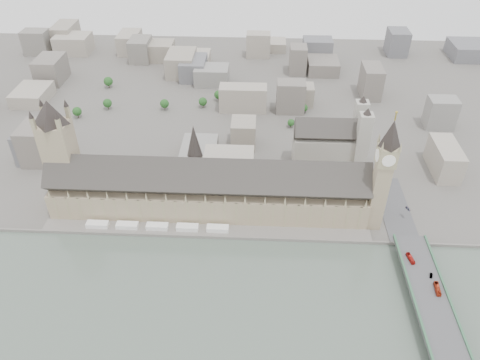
{
  "coord_description": "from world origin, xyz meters",
  "views": [
    {
      "loc": [
        42.34,
        -289.09,
        264.5
      ],
      "look_at": [
        26.61,
        27.99,
        28.11
      ],
      "focal_mm": 35.0,
      "sensor_mm": 36.0,
      "label": 1
    }
  ],
  "objects_px": {
    "victoria_tower": "(59,150)",
    "red_bus_north": "(411,258)",
    "car_approach": "(408,209)",
    "car_silver": "(431,275)",
    "westminster_bridge": "(434,317)",
    "elizabeth_tower": "(384,168)",
    "red_bus_south": "(437,289)",
    "palace_of_westminster": "(208,190)",
    "westminster_abbey": "(331,143)"
  },
  "relations": [
    {
      "from": "elizabeth_tower",
      "to": "car_approach",
      "type": "relative_size",
      "value": 20.13
    },
    {
      "from": "red_bus_south",
      "to": "car_silver",
      "type": "bearing_deg",
      "value": 97.04
    },
    {
      "from": "westminster_abbey",
      "to": "red_bus_north",
      "type": "bearing_deg",
      "value": -71.49
    },
    {
      "from": "victoria_tower",
      "to": "car_approach",
      "type": "xyz_separation_m",
      "value": [
        290.47,
        -8.38,
        -44.18
      ]
    },
    {
      "from": "red_bus_north",
      "to": "red_bus_south",
      "type": "xyz_separation_m",
      "value": [
        11.53,
        -28.23,
        0.16
      ]
    },
    {
      "from": "car_approach",
      "to": "westminster_abbey",
      "type": "bearing_deg",
      "value": 104.99
    },
    {
      "from": "elizabeth_tower",
      "to": "red_bus_south",
      "type": "relative_size",
      "value": 8.93
    },
    {
      "from": "westminster_bridge",
      "to": "elizabeth_tower",
      "type": "bearing_deg",
      "value": 104.11
    },
    {
      "from": "victoria_tower",
      "to": "westminster_abbey",
      "type": "xyz_separation_m",
      "value": [
        232.92,
        69.0,
        -30.12
      ]
    },
    {
      "from": "red_bus_north",
      "to": "car_silver",
      "type": "xyz_separation_m",
      "value": [
        10.99,
        -15.48,
        -0.73
      ]
    },
    {
      "from": "westminster_bridge",
      "to": "red_bus_north",
      "type": "bearing_deg",
      "value": 96.86
    },
    {
      "from": "red_bus_north",
      "to": "car_approach",
      "type": "distance_m",
      "value": 59.6
    },
    {
      "from": "palace_of_westminster",
      "to": "westminster_abbey",
      "type": "bearing_deg",
      "value": 34.17
    },
    {
      "from": "victoria_tower",
      "to": "red_bus_south",
      "type": "bearing_deg",
      "value": -18.14
    },
    {
      "from": "elizabeth_tower",
      "to": "car_approach",
      "type": "xyz_separation_m",
      "value": [
        30.47,
        9.62,
        -47.06
      ]
    },
    {
      "from": "red_bus_north",
      "to": "car_silver",
      "type": "relative_size",
      "value": 2.27
    },
    {
      "from": "elizabeth_tower",
      "to": "victoria_tower",
      "type": "xyz_separation_m",
      "value": [
        -260.0,
        18.0,
        -2.88
      ]
    },
    {
      "from": "elizabeth_tower",
      "to": "westminster_abbey",
      "type": "height_order",
      "value": "elizabeth_tower"
    },
    {
      "from": "palace_of_westminster",
      "to": "red_bus_south",
      "type": "bearing_deg",
      "value": -27.84
    },
    {
      "from": "car_silver",
      "to": "car_approach",
      "type": "relative_size",
      "value": 0.9
    },
    {
      "from": "elizabeth_tower",
      "to": "westminster_abbey",
      "type": "xyz_separation_m",
      "value": [
        -27.08,
        87.0,
        -33.01
      ]
    },
    {
      "from": "palace_of_westminster",
      "to": "car_approach",
      "type": "relative_size",
      "value": 49.62
    },
    {
      "from": "victoria_tower",
      "to": "westminster_bridge",
      "type": "relative_size",
      "value": 0.31
    },
    {
      "from": "red_bus_south",
      "to": "westminster_abbey",
      "type": "bearing_deg",
      "value": 113.77
    },
    {
      "from": "westminster_abbey",
      "to": "car_approach",
      "type": "relative_size",
      "value": 12.73
    },
    {
      "from": "westminster_bridge",
      "to": "red_bus_north",
      "type": "xyz_separation_m",
      "value": [
        -5.62,
        46.76,
        6.64
      ]
    },
    {
      "from": "red_bus_north",
      "to": "westminster_abbey",
      "type": "bearing_deg",
      "value": 97.63
    },
    {
      "from": "victoria_tower",
      "to": "westminster_abbey",
      "type": "relative_size",
      "value": 1.47
    },
    {
      "from": "elizabeth_tower",
      "to": "car_silver",
      "type": "bearing_deg",
      "value": -65.43
    },
    {
      "from": "palace_of_westminster",
      "to": "red_bus_south",
      "type": "relative_size",
      "value": 22.01
    },
    {
      "from": "palace_of_westminster",
      "to": "red_bus_south",
      "type": "height_order",
      "value": "palace_of_westminster"
    },
    {
      "from": "victoria_tower",
      "to": "car_approach",
      "type": "relative_size",
      "value": 18.72
    },
    {
      "from": "palace_of_westminster",
      "to": "westminster_abbey",
      "type": "relative_size",
      "value": 3.9
    },
    {
      "from": "victoria_tower",
      "to": "red_bus_north",
      "type": "height_order",
      "value": "victoria_tower"
    },
    {
      "from": "red_bus_north",
      "to": "red_bus_south",
      "type": "height_order",
      "value": "red_bus_south"
    },
    {
      "from": "westminster_bridge",
      "to": "red_bus_north",
      "type": "height_order",
      "value": "red_bus_north"
    },
    {
      "from": "palace_of_westminster",
      "to": "car_silver",
      "type": "relative_size",
      "value": 55.14
    },
    {
      "from": "palace_of_westminster",
      "to": "red_bus_north",
      "type": "bearing_deg",
      "value": -21.13
    },
    {
      "from": "victoria_tower",
      "to": "westminster_bridge",
      "type": "distance_m",
      "value": 309.91
    },
    {
      "from": "red_bus_north",
      "to": "car_silver",
      "type": "distance_m",
      "value": 18.99
    },
    {
      "from": "car_silver",
      "to": "car_approach",
      "type": "distance_m",
      "value": 73.84
    },
    {
      "from": "elizabeth_tower",
      "to": "red_bus_south",
      "type": "xyz_separation_m",
      "value": [
        29.9,
        -76.98,
        -46.16
      ]
    },
    {
      "from": "car_silver",
      "to": "car_approach",
      "type": "xyz_separation_m",
      "value": [
        1.11,
        73.84,
        -0.02
      ]
    },
    {
      "from": "westminster_bridge",
      "to": "westminster_abbey",
      "type": "height_order",
      "value": "westminster_abbey"
    },
    {
      "from": "westminster_bridge",
      "to": "car_silver",
      "type": "distance_m",
      "value": 32.28
    },
    {
      "from": "palace_of_westminster",
      "to": "westminster_abbey",
      "type": "distance_m",
      "value": 134.09
    },
    {
      "from": "victoria_tower",
      "to": "red_bus_north",
      "type": "bearing_deg",
      "value": -13.48
    },
    {
      "from": "victoria_tower",
      "to": "westminster_abbey",
      "type": "height_order",
      "value": "victoria_tower"
    },
    {
      "from": "westminster_bridge",
      "to": "victoria_tower",
      "type": "bearing_deg",
      "value": 158.22
    },
    {
      "from": "palace_of_westminster",
      "to": "westminster_abbey",
      "type": "height_order",
      "value": "westminster_abbey"
    }
  ]
}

